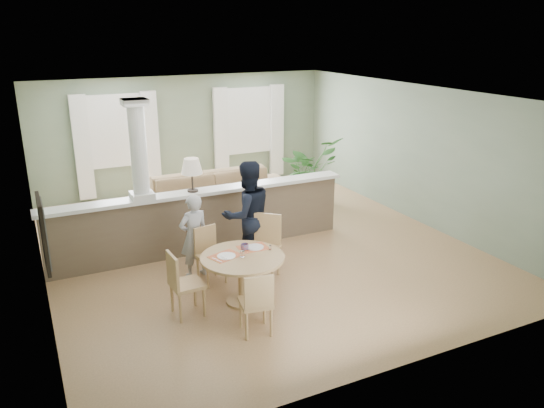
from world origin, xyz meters
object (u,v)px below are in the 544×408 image
sofa (218,198)px  chair_side (182,281)px  chair_far_boy (209,252)px  man_person (247,215)px  chair_far_man (266,244)px  child_person (194,236)px  dining_table (243,265)px  houseplant (310,170)px  chair_near (257,301)px

sofa → chair_side: 3.80m
chair_far_boy → man_person: man_person is taller
chair_far_man → child_person: size_ratio=0.75×
chair_side → man_person: size_ratio=0.52×
sofa → dining_table: size_ratio=2.70×
sofa → chair_far_boy: (-1.09, -2.51, 0.01)m
houseplant → chair_far_boy: size_ratio=1.70×
child_person → sofa: bearing=-129.3°
chair_far_boy → child_person: (-0.15, 0.24, 0.20)m
child_person → chair_near: bearing=84.4°
chair_near → child_person: child_person is taller
chair_far_man → child_person: (-0.99, 0.50, 0.12)m
chair_near → man_person: man_person is taller
chair_near → chair_side: size_ratio=0.95×
chair_far_man → man_person: (-0.10, 0.47, 0.33)m
houseplant → chair_far_man: size_ratio=1.46×
sofa → chair_far_boy: size_ratio=3.70×
chair_far_boy → chair_side: bearing=-138.8°
child_person → houseplant: bearing=-155.0°
chair_far_man → chair_near: bearing=-77.7°
dining_table → man_person: size_ratio=0.66×
houseplant → man_person: bearing=-135.7°
dining_table → chair_side: size_ratio=1.28×
houseplant → child_person: 4.27m
houseplant → chair_far_boy: 4.31m
chair_near → man_person: size_ratio=0.49×
sofa → man_person: (-0.34, -2.29, 0.42)m
chair_far_boy → houseplant: bearing=29.4°
chair_far_boy → child_person: size_ratio=0.64×
houseplant → chair_side: bearing=-138.2°
chair_far_man → man_person: man_person is taller
dining_table → chair_far_man: (0.64, 0.61, -0.01)m
dining_table → child_person: child_person is taller
dining_table → chair_near: bearing=-101.3°
dining_table → chair_side: (-0.88, 0.01, -0.06)m
chair_far_boy → chair_near: bearing=-99.3°
chair_far_boy → chair_side: chair_side is taller
sofa → child_person: size_ratio=2.37×
houseplant → chair_side: houseplant is taller
child_person → man_person: bearing=167.7°
dining_table → chair_far_boy: bearing=102.8°
chair_far_boy → chair_side: (-0.68, -0.85, 0.03)m
chair_far_man → child_person: 1.11m
chair_far_boy → man_person: 0.88m
sofa → chair_far_man: chair_far_man is taller
sofa → chair_near: size_ratio=3.66×
dining_table → chair_side: 0.88m
chair_far_man → man_person: size_ratio=0.57×
houseplant → child_person: size_ratio=1.09×
man_person → sofa: bearing=-102.6°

